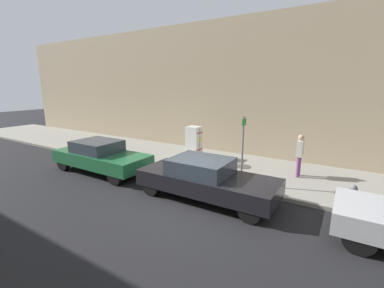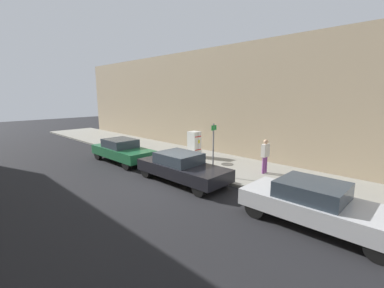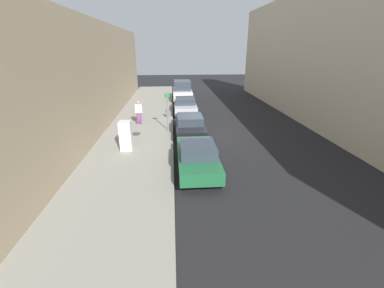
{
  "view_description": "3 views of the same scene",
  "coord_description": "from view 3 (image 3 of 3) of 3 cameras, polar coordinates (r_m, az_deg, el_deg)",
  "views": [
    {
      "loc": [
        6.64,
        4.05,
        3.75
      ],
      "look_at": [
        -1.85,
        -1.16,
        1.5
      ],
      "focal_mm": 24.0,
      "sensor_mm": 36.0,
      "label": 1
    },
    {
      "loc": [
        7.46,
        8.63,
        4.03
      ],
      "look_at": [
        -1.91,
        -0.45,
        1.56
      ],
      "focal_mm": 24.0,
      "sensor_mm": 36.0,
      "label": 2
    },
    {
      "loc": [
        -1.66,
        -16.09,
        5.51
      ],
      "look_at": [
        -0.68,
        -3.31,
        0.66
      ],
      "focal_mm": 24.0,
      "sensor_mm": 36.0,
      "label": 3
    }
  ],
  "objects": [
    {
      "name": "ground_plane",
      "position": [
        17.09,
        1.43,
        1.93
      ],
      "size": [
        80.0,
        80.0,
        0.0
      ],
      "primitive_type": "plane",
      "color": "black"
    },
    {
      "name": "sidewalk_slab",
      "position": [
        17.14,
        -11.99,
        1.78
      ],
      "size": [
        4.62,
        44.0,
        0.14
      ],
      "primitive_type": "cube",
      "color": "gray",
      "rests_on": "ground"
    },
    {
      "name": "building_facade_near",
      "position": [
        17.12,
        -23.79,
        12.62
      ],
      "size": [
        1.76,
        39.6,
        7.18
      ],
      "primitive_type": "cube",
      "color": "tan",
      "rests_on": "ground"
    },
    {
      "name": "building_facade_across",
      "position": [
        19.46,
        31.07,
        15.81
      ],
      "size": [
        2.27,
        37.4,
        9.58
      ],
      "primitive_type": "cube",
      "color": "beige",
      "rests_on": "ground"
    },
    {
      "name": "discarded_refrigerator",
      "position": [
        14.53,
        -14.49,
        1.8
      ],
      "size": [
        0.62,
        0.68,
        1.63
      ],
      "color": "white",
      "rests_on": "sidewalk_slab"
    },
    {
      "name": "manhole_cover",
      "position": [
        17.31,
        -12.52,
        2.19
      ],
      "size": [
        0.7,
        0.7,
        0.02
      ],
      "primitive_type": "cylinder",
      "color": "#47443F",
      "rests_on": "sidewalk_slab"
    },
    {
      "name": "street_sign_post",
      "position": [
        17.43,
        -5.5,
        7.61
      ],
      "size": [
        0.36,
        0.07,
        2.57
      ],
      "color": "slate",
      "rests_on": "sidewalk_slab"
    },
    {
      "name": "fire_hydrant",
      "position": [
        21.12,
        -5.55,
        6.93
      ],
      "size": [
        0.22,
        0.22,
        0.71
      ],
      "color": "slate",
      "rests_on": "sidewalk_slab"
    },
    {
      "name": "pedestrian_walking_far",
      "position": [
        19.28,
        -11.74,
        7.25
      ],
      "size": [
        0.5,
        0.23,
        1.74
      ],
      "rotation": [
        0.0,
        0.0,
        2.35
      ],
      "color": "#7A3D7F",
      "rests_on": "sidewalk_slab"
    },
    {
      "name": "parked_sedan_green",
      "position": [
        12.0,
        1.19,
        -2.72
      ],
      "size": [
        1.79,
        4.56,
        1.4
      ],
      "color": "#1E6038",
      "rests_on": "ground"
    },
    {
      "name": "parked_sedan_dark",
      "position": [
        16.97,
        -0.52,
        4.32
      ],
      "size": [
        1.82,
        4.72,
        1.38
      ],
      "color": "black",
      "rests_on": "ground"
    },
    {
      "name": "parked_sedan_silver",
      "position": [
        22.85,
        -1.56,
        8.66
      ],
      "size": [
        1.86,
        4.63,
        1.4
      ],
      "color": "silver",
      "rests_on": "ground"
    },
    {
      "name": "parked_van_white",
      "position": [
        28.4,
        -2.17,
        11.7
      ],
      "size": [
        1.97,
        4.61,
        2.14
      ],
      "color": "silver",
      "rests_on": "ground"
    }
  ]
}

